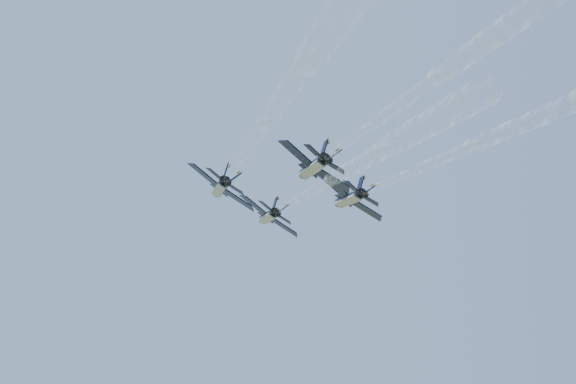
# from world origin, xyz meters

# --- Properties ---
(jet_lead) EXTENTS (10.59, 16.78, 7.26)m
(jet_lead) POSITION_xyz_m (-3.49, 9.79, 97.95)
(jet_lead) COLOR black
(jet_left) EXTENTS (10.59, 16.78, 7.26)m
(jet_left) POSITION_xyz_m (-9.13, -6.11, 97.95)
(jet_left) COLOR black
(jet_right) EXTENTS (10.59, 16.78, 7.26)m
(jet_right) POSITION_xyz_m (11.51, 1.53, 97.95)
(jet_right) COLOR black
(jet_slot) EXTENTS (10.59, 16.78, 7.26)m
(jet_slot) POSITION_xyz_m (6.43, -13.20, 97.95)
(jet_slot) COLOR black
(smoke_trail_lead) EXTENTS (28.81, 69.48, 2.90)m
(smoke_trail_lead) POSITION_xyz_m (16.70, -41.77, 97.98)
(smoke_trail_lead) COLOR white
(smoke_trail_right) EXTENTS (28.81, 69.48, 2.90)m
(smoke_trail_right) POSITION_xyz_m (31.70, -50.03, 97.98)
(smoke_trail_right) COLOR white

